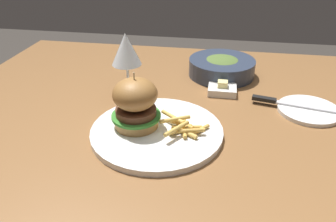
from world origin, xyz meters
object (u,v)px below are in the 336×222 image
object	(u,v)px
burger_sandwich	(136,103)
butter_dish	(222,89)
wine_glass	(126,51)
bread_plate	(309,110)
soup_bowl	(222,67)
main_plate	(157,131)
table_knife	(288,103)

from	to	relation	value
burger_sandwich	butter_dish	xyz separation A→B (m)	(0.19, 0.22, -0.06)
wine_glass	bread_plate	size ratio (longest dim) A/B	1.17
wine_glass	soup_bowl	size ratio (longest dim) A/B	0.88
burger_sandwich	soup_bowl	bearing A→B (deg)	62.77
wine_glass	soup_bowl	xyz separation A→B (m)	(0.24, 0.19, -0.10)
bread_plate	soup_bowl	size ratio (longest dim) A/B	0.76
burger_sandwich	bread_plate	size ratio (longest dim) A/B	0.85
main_plate	butter_dish	world-z (taller)	butter_dish
burger_sandwich	bread_plate	bearing A→B (deg)	20.95
soup_bowl	wine_glass	bearing A→B (deg)	-141.19
burger_sandwich	butter_dish	size ratio (longest dim) A/B	1.67
wine_glass	table_knife	bearing A→B (deg)	1.26
burger_sandwich	bread_plate	xyz separation A→B (m)	(0.40, 0.15, -0.07)
wine_glass	bread_plate	xyz separation A→B (m)	(0.46, -0.00, -0.13)
wine_glass	butter_dish	size ratio (longest dim) A/B	2.31
bread_plate	table_knife	distance (m)	0.05
bread_plate	wine_glass	bearing A→B (deg)	179.82
main_plate	burger_sandwich	xyz separation A→B (m)	(-0.05, 0.01, 0.06)
main_plate	butter_dish	size ratio (longest dim) A/B	3.81
main_plate	soup_bowl	xyz separation A→B (m)	(0.13, 0.36, 0.02)
table_knife	butter_dish	size ratio (longest dim) A/B	2.85
table_knife	butter_dish	world-z (taller)	butter_dish
wine_glass	main_plate	bearing A→B (deg)	-56.07
burger_sandwich	table_knife	bearing A→B (deg)	25.03
table_knife	wine_glass	bearing A→B (deg)	-178.74
burger_sandwich	bread_plate	distance (m)	0.43
main_plate	burger_sandwich	distance (m)	0.08
main_plate	wine_glass	bearing A→B (deg)	123.93
wine_glass	butter_dish	distance (m)	0.28
bread_plate	table_knife	size ratio (longest dim) A/B	0.69
table_knife	soup_bowl	world-z (taller)	soup_bowl
burger_sandwich	wine_glass	world-z (taller)	wine_glass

